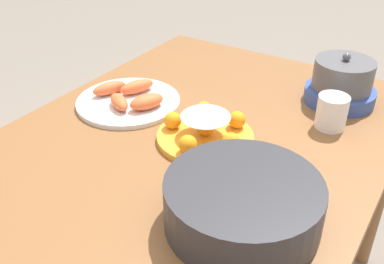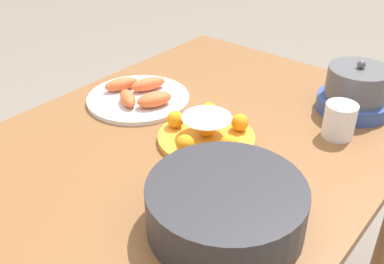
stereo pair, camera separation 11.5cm
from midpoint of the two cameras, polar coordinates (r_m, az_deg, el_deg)
name	(u,v)px [view 1 (the left image)]	position (r m, az deg, el deg)	size (l,w,h in m)	color
dining_table	(179,179)	(1.20, -4.42, -6.06)	(1.44, 0.96, 0.75)	brown
cake_plate	(206,131)	(1.18, -1.05, 0.05)	(0.26, 0.26, 0.08)	gold
serving_bowl	(243,202)	(0.90, 2.84, -9.03)	(0.32, 0.32, 0.10)	#2D2D33
seafood_platter	(129,99)	(1.38, -10.39, 4.07)	(0.31, 0.31, 0.06)	silver
cup_far	(332,112)	(1.26, 14.89, 2.40)	(0.08, 0.08, 0.09)	white
warming_pot	(342,83)	(1.40, 16.27, 5.91)	(0.21, 0.21, 0.16)	#334C99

